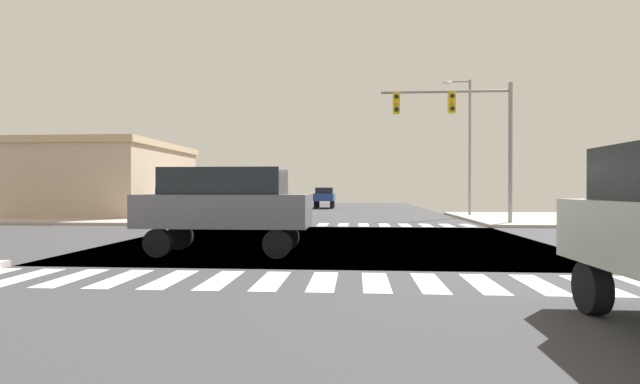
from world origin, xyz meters
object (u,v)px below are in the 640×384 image
traffic_signal_mast (461,121)px  suv_nearside_1 (225,203)px  street_lamp (466,136)px  bank_building (83,180)px  sedan_queued_1 (263,199)px  sedan_middle_3 (325,196)px

traffic_signal_mast → suv_nearside_1: size_ratio=1.50×
street_lamp → bank_building: bearing=-180.0°
traffic_signal_mast → street_lamp: street_lamp is taller
sedan_queued_1 → sedan_middle_3: (3.00, 13.96, 0.00)m
bank_building → sedan_middle_3: 20.28m
suv_nearside_1 → sedan_queued_1: suv_nearside_1 is taller
street_lamp → sedan_queued_1: street_lamp is taller
traffic_signal_mast → suv_nearside_1: (-8.65, -11.05, -3.70)m
bank_building → suv_nearside_1: 23.17m
suv_nearside_1 → sedan_queued_1: bearing=7.6°
sedan_queued_1 → sedan_middle_3: bearing=-102.1°
sedan_queued_1 → sedan_middle_3: same height
bank_building → suv_nearside_1: size_ratio=2.94×
bank_building → sedan_queued_1: bearing=-3.0°
street_lamp → bank_building: size_ratio=0.64×
traffic_signal_mast → bank_building: size_ratio=0.51×
traffic_signal_mast → bank_building: traffic_signal_mast is taller
bank_building → sedan_queued_1: size_ratio=3.14×
traffic_signal_mast → bank_building: bearing=163.3°
suv_nearside_1 → bank_building: bearing=39.0°
bank_building → sedan_queued_1: (12.26, -0.65, -1.27)m
street_lamp → suv_nearside_1: bearing=-120.1°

